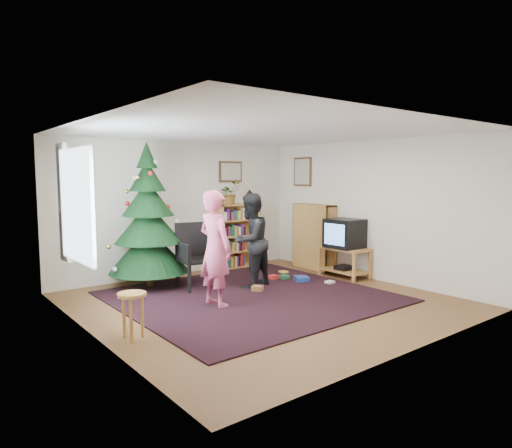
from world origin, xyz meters
TOP-DOWN VIEW (x-y plane):
  - floor at (0.00, 0.00)m, footprint 5.00×5.00m
  - ceiling at (0.00, 0.00)m, footprint 5.00×5.00m
  - wall_back at (0.00, 2.50)m, footprint 5.00×0.02m
  - wall_front at (0.00, -2.50)m, footprint 5.00×0.02m
  - wall_left at (-2.50, 0.00)m, footprint 0.02×5.00m
  - wall_right at (2.50, 0.00)m, footprint 0.02×5.00m
  - rug at (0.00, 0.30)m, footprint 3.80×3.60m
  - window_pane at (-2.47, 0.60)m, footprint 0.04×1.20m
  - curtain at (-2.43, 1.30)m, footprint 0.06×0.35m
  - picture_back at (1.15, 2.48)m, footprint 0.55×0.03m
  - picture_right at (2.48, 1.75)m, footprint 0.03×0.50m
  - christmas_tree at (-0.94, 1.87)m, footprint 1.33×1.33m
  - bookshelf_back at (1.24, 2.34)m, footprint 0.95×0.30m
  - bookshelf_right at (2.34, 1.26)m, footprint 0.30×0.95m
  - tv_stand at (2.22, 0.36)m, footprint 0.50×0.89m
  - crt_tv at (2.22, 0.36)m, footprint 0.56×0.61m
  - armchair at (-0.36, 1.37)m, footprint 0.67×0.68m
  - stool at (-2.18, -0.32)m, footprint 0.33×0.33m
  - person_standing at (-0.69, 0.23)m, footprint 0.46×0.65m
  - person_by_chair at (0.38, 0.80)m, footprint 0.91×0.80m
  - potted_plant at (1.04, 2.34)m, footprint 0.40×0.35m
  - table_lamp at (1.54, 2.34)m, footprint 0.22×0.22m
  - floor_clutter at (1.15, 0.71)m, footprint 1.50×1.36m

SIDE VIEW (x-z plane):
  - floor at x=0.00m, z-range 0.00..0.00m
  - rug at x=0.00m, z-range 0.00..0.02m
  - floor_clutter at x=1.15m, z-range 0.00..0.08m
  - tv_stand at x=2.22m, z-range 0.05..0.60m
  - stool at x=-2.18m, z-range 0.15..0.69m
  - armchair at x=-0.36m, z-range 0.05..1.13m
  - bookshelf_back at x=1.24m, z-range 0.01..1.31m
  - bookshelf_right at x=2.34m, z-range 0.01..1.31m
  - person_by_chair at x=0.38m, z-range 0.00..1.58m
  - crt_tv at x=2.22m, z-range 0.55..1.08m
  - person_standing at x=-0.69m, z-range 0.00..1.67m
  - christmas_tree at x=-0.94m, z-range -0.20..2.22m
  - wall_back at x=0.00m, z-range 0.00..2.50m
  - wall_front at x=0.00m, z-range 0.00..2.50m
  - wall_left at x=-2.50m, z-range 0.00..2.50m
  - wall_right at x=2.50m, z-range 0.00..2.50m
  - table_lamp at x=1.54m, z-range 1.35..1.64m
  - window_pane at x=-2.47m, z-range 0.80..2.20m
  - curtain at x=-2.43m, z-range 0.70..2.30m
  - potted_plant at x=1.04m, z-range 1.30..1.75m
  - picture_back at x=1.15m, z-range 1.74..2.16m
  - picture_right at x=2.48m, z-range 1.65..2.25m
  - ceiling at x=0.00m, z-range 2.50..2.50m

